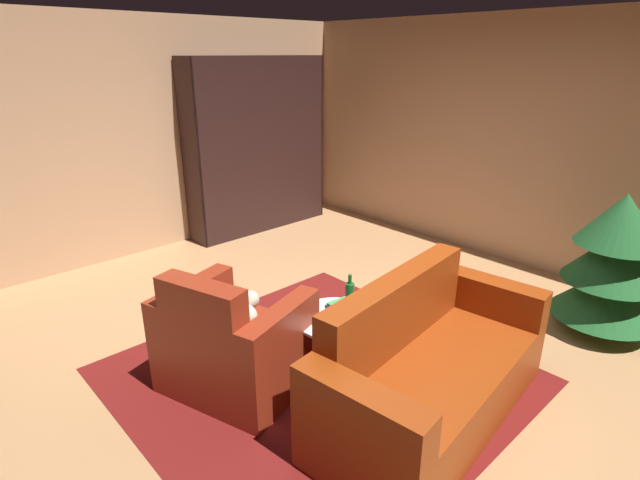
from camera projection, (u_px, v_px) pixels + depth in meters
ground_plane at (351, 349)px, 3.95m from camera, size 7.49×7.49×0.00m
wall_back at (529, 145)px, 5.18m from camera, size 6.36×0.06×2.62m
wall_left at (154, 137)px, 5.64m from camera, size 0.06×5.39×2.62m
area_rug at (318, 375)px, 3.62m from camera, size 2.58×2.55×0.01m
bookshelf_unit at (266, 148)px, 6.42m from camera, size 0.40×1.93×2.19m
armchair_red at (233, 345)px, 3.40m from camera, size 1.09×0.99×0.91m
couch_red at (427, 372)px, 3.15m from camera, size 1.00×1.88×0.89m
coffee_table at (336, 324)px, 3.50m from camera, size 0.60×0.60×0.47m
book_stack_on_table at (343, 311)px, 3.42m from camera, size 0.23×0.18×0.13m
bottle_on_table at (350, 295)px, 3.57m from camera, size 0.07×0.07×0.27m
decorated_tree at (613, 263)px, 4.01m from camera, size 0.83×0.83×1.20m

